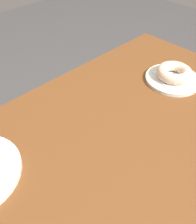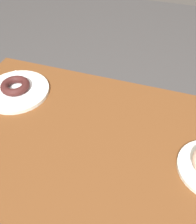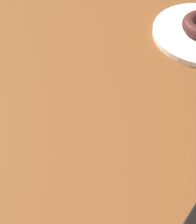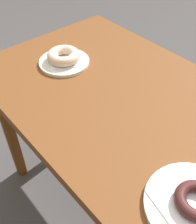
# 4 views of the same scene
# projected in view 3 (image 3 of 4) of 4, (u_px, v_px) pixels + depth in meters

# --- Properties ---
(table) EXTENTS (1.11, 0.70, 0.71)m
(table) POSITION_uv_depth(u_px,v_px,m) (48.00, 128.00, 0.75)
(table) COLOR brown
(table) RESTS_ON ground_plane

